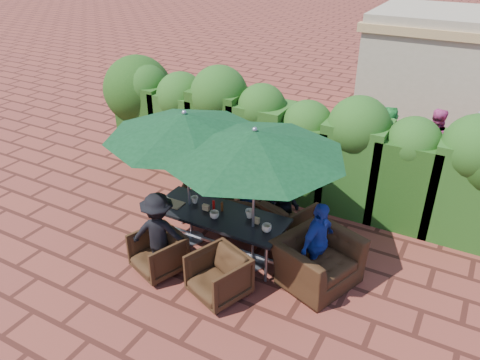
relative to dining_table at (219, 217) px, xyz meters
The scene contains 30 objects.
ground 0.70m from the dining_table, 79.10° to the left, with size 80.00×80.00×0.00m, color brown.
dining_table is the anchor object (origin of this frame).
umbrella_left 1.66m from the dining_table, behind, with size 2.61×2.61×2.46m.
umbrella_right 1.68m from the dining_table, ahead, with size 2.80×2.80×2.46m.
chair_far_left 1.32m from the dining_table, 137.16° to the left, with size 0.71×0.66×0.73m, color black.
chair_far_mid 0.92m from the dining_table, 88.85° to the left, with size 0.73×0.69×0.75m, color black.
chair_far_right 1.26m from the dining_table, 48.43° to the left, with size 0.81×0.76×0.84m, color black.
chair_near_left 1.16m from the dining_table, 122.03° to the right, with size 0.74×0.69×0.76m, color black.
chair_near_right 1.16m from the dining_table, 59.92° to the right, with size 0.77×0.72×0.79m, color black.
chair_end_right 1.76m from the dining_table, ahead, with size 1.19×0.77×1.04m, color black.
adult_far_left 1.30m from the dining_table, 132.36° to the left, with size 0.64×0.38×1.29m, color white.
adult_far_mid 1.02m from the dining_table, 91.23° to the left, with size 0.43×0.35×1.20m, color #1C359A.
adult_far_right 1.20m from the dining_table, 50.30° to the left, with size 0.59×0.36×1.24m, color black.
adult_near_left 1.07m from the dining_table, 122.20° to the right, with size 0.91×0.42×1.42m, color black.
adult_end_right 1.72m from the dining_table, ahead, with size 0.82×0.41×1.40m, color #1C359A.
child_left 1.20m from the dining_table, 113.15° to the left, with size 0.26×0.21×0.73m, color #D0498E.
child_right 1.14m from the dining_table, 61.18° to the left, with size 0.27×0.22×0.75m, color #7E4BA3.
pedestrian_a 4.69m from the dining_table, 68.66° to the left, with size 1.45×0.52×1.56m, color green.
pedestrian_b 5.33m from the dining_table, 60.04° to the left, with size 0.77×0.47×1.60m, color #D0498E.
cup_a 1.01m from the dining_table, 169.39° to the right, with size 0.15×0.15×0.12m, color beige.
cup_b 0.58m from the dining_table, behind, with size 0.13×0.13×0.12m, color beige.
cup_c 0.21m from the dining_table, 90.13° to the right, with size 0.16×0.16×0.12m, color beige.
cup_d 0.54m from the dining_table, 16.74° to the left, with size 0.15×0.15×0.14m, color beige.
cup_e 0.94m from the dining_table, ahead, with size 0.16×0.16×0.13m, color beige.
ketchup_bottle 0.23m from the dining_table, 154.13° to the left, with size 0.04×0.04×0.17m, color #B20C0A.
sauce_bottle 0.19m from the dining_table, 92.87° to the left, with size 0.04×0.04×0.17m, color #4C230C.
serving_tray 0.87m from the dining_table, behind, with size 0.35×0.25×0.02m, color olive.
number_block_left 0.29m from the dining_table, behind, with size 0.12×0.06×0.10m, color #DDB571.
number_block_right 0.68m from the dining_table, ahead, with size 0.12×0.06×0.10m, color #DDB571.
hedge_wall 2.58m from the dining_table, 93.19° to the left, with size 9.10×1.60×2.49m.
Camera 1 is at (3.46, -5.78, 5.00)m, focal length 35.00 mm.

